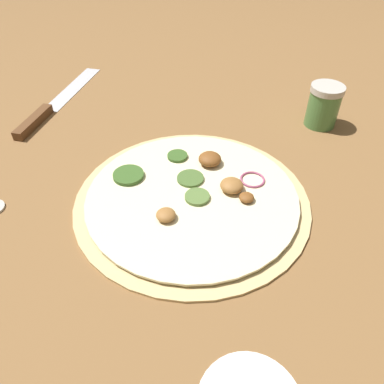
# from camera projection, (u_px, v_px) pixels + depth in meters

# --- Properties ---
(ground_plane) EXTENTS (3.00, 3.00, 0.00)m
(ground_plane) POSITION_uv_depth(u_px,v_px,m) (192.00, 201.00, 0.60)
(ground_plane) COLOR brown
(pizza) EXTENTS (0.37, 0.37, 0.03)m
(pizza) POSITION_uv_depth(u_px,v_px,m) (192.00, 196.00, 0.60)
(pizza) COLOR #D6B77A
(pizza) RESTS_ON ground_plane
(knife) EXTENTS (0.30, 0.21, 0.02)m
(knife) POSITION_uv_depth(u_px,v_px,m) (48.00, 110.00, 0.81)
(knife) COLOR silver
(knife) RESTS_ON ground_plane
(spice_jar) EXTENTS (0.07, 0.07, 0.08)m
(spice_jar) POSITION_uv_depth(u_px,v_px,m) (324.00, 106.00, 0.75)
(spice_jar) COLOR #4C7F42
(spice_jar) RESTS_ON ground_plane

